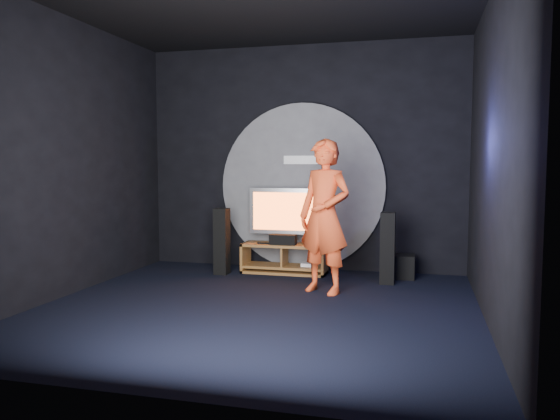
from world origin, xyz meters
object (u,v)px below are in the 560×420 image
(tv, at_px, (286,213))
(player, at_px, (324,216))
(subwoofer, at_px, (404,267))
(tower_speaker_left, at_px, (222,241))
(tower_speaker_right, at_px, (388,248))
(media_console, at_px, (285,260))

(tv, distance_m, player, 1.42)
(subwoofer, relative_size, player, 0.17)
(tower_speaker_left, bearing_deg, subwoofer, 7.65)
(tower_speaker_right, height_order, player, player)
(media_console, distance_m, tower_speaker_right, 1.62)
(tower_speaker_left, bearing_deg, media_console, 19.02)
(media_console, bearing_deg, player, -54.17)
(tv, xyz_separation_m, player, (0.80, -1.17, 0.08))
(subwoofer, distance_m, player, 1.71)
(media_console, bearing_deg, tv, 96.42)
(subwoofer, bearing_deg, tower_speaker_left, -172.35)
(tv, relative_size, tower_speaker_left, 1.14)
(subwoofer, bearing_deg, media_console, -178.47)
(tower_speaker_left, relative_size, subwoofer, 2.89)
(media_console, relative_size, subwoofer, 3.73)
(media_console, height_order, tv, tv)
(tv, distance_m, subwoofer, 1.92)
(media_console, xyz_separation_m, tower_speaker_left, (-0.90, -0.31, 0.30))
(tower_speaker_right, relative_size, player, 0.50)
(tower_speaker_left, xyz_separation_m, tower_speaker_right, (2.46, -0.06, 0.00))
(media_console, relative_size, player, 0.65)
(player, bearing_deg, tv, 148.21)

